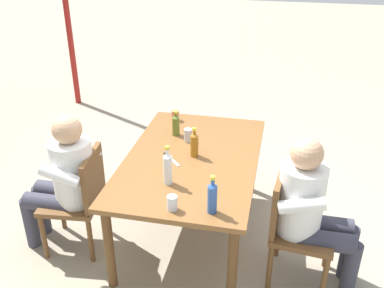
{
  "coord_description": "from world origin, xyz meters",
  "views": [
    {
      "loc": [
        -2.97,
        -0.65,
        2.44
      ],
      "look_at": [
        0.0,
        0.0,
        0.86
      ],
      "focal_mm": 40.7,
      "sensor_mm": 36.0,
      "label": 1
    }
  ],
  "objects_px": {
    "person_in_white_shirt": "(65,177)",
    "backpack_by_near_side": "(210,142)",
    "person_in_plaid_shirt": "(311,207)",
    "cup_steel": "(188,135)",
    "bottle_blue": "(212,197)",
    "bottle_clear": "(168,168)",
    "bottle_olive": "(176,125)",
    "bottle_amber": "(194,144)",
    "table_knife": "(170,158)",
    "chair_near_left": "(293,223)",
    "chair_far_left": "(81,196)",
    "cup_glass": "(172,203)",
    "dining_table": "(192,166)",
    "cup_terracotta": "(175,115)"
  },
  "relations": [
    {
      "from": "bottle_clear",
      "to": "cup_glass",
      "type": "height_order",
      "value": "bottle_clear"
    },
    {
      "from": "chair_far_left",
      "to": "backpack_by_near_side",
      "type": "relative_size",
      "value": 2.12
    },
    {
      "from": "bottle_amber",
      "to": "table_knife",
      "type": "bearing_deg",
      "value": 116.41
    },
    {
      "from": "person_in_white_shirt",
      "to": "bottle_clear",
      "type": "height_order",
      "value": "person_in_white_shirt"
    },
    {
      "from": "person_in_plaid_shirt",
      "to": "cup_steel",
      "type": "xyz_separation_m",
      "value": [
        0.64,
        1.03,
        0.14
      ]
    },
    {
      "from": "chair_near_left",
      "to": "bottle_clear",
      "type": "bearing_deg",
      "value": 92.96
    },
    {
      "from": "chair_near_left",
      "to": "cup_glass",
      "type": "relative_size",
      "value": 8.42
    },
    {
      "from": "chair_near_left",
      "to": "bottle_amber",
      "type": "relative_size",
      "value": 3.51
    },
    {
      "from": "bottle_olive",
      "to": "chair_far_left",
      "type": "bearing_deg",
      "value": 140.64
    },
    {
      "from": "person_in_white_shirt",
      "to": "backpack_by_near_side",
      "type": "height_order",
      "value": "person_in_white_shirt"
    },
    {
      "from": "cup_terracotta",
      "to": "backpack_by_near_side",
      "type": "distance_m",
      "value": 0.91
    },
    {
      "from": "dining_table",
      "to": "bottle_clear",
      "type": "relative_size",
      "value": 5.48
    },
    {
      "from": "chair_far_left",
      "to": "table_knife",
      "type": "bearing_deg",
      "value": -65.18
    },
    {
      "from": "person_in_white_shirt",
      "to": "backpack_by_near_side",
      "type": "relative_size",
      "value": 2.88
    },
    {
      "from": "chair_far_left",
      "to": "person_in_white_shirt",
      "type": "relative_size",
      "value": 0.74
    },
    {
      "from": "person_in_white_shirt",
      "to": "table_knife",
      "type": "distance_m",
      "value": 0.83
    },
    {
      "from": "bottle_clear",
      "to": "backpack_by_near_side",
      "type": "xyz_separation_m",
      "value": [
        1.74,
        -0.01,
        -0.67
      ]
    },
    {
      "from": "bottle_amber",
      "to": "cup_terracotta",
      "type": "bearing_deg",
      "value": 26.61
    },
    {
      "from": "bottle_blue",
      "to": "bottle_clear",
      "type": "xyz_separation_m",
      "value": [
        0.27,
        0.37,
        0.01
      ]
    },
    {
      "from": "cup_glass",
      "to": "backpack_by_near_side",
      "type": "distance_m",
      "value": 2.12
    },
    {
      "from": "chair_far_left",
      "to": "cup_glass",
      "type": "bearing_deg",
      "value": -112.4
    },
    {
      "from": "dining_table",
      "to": "table_knife",
      "type": "xyz_separation_m",
      "value": [
        -0.06,
        0.16,
        0.09
      ]
    },
    {
      "from": "bottle_clear",
      "to": "bottle_olive",
      "type": "bearing_deg",
      "value": 9.99
    },
    {
      "from": "chair_far_left",
      "to": "backpack_by_near_side",
      "type": "height_order",
      "value": "chair_far_left"
    },
    {
      "from": "bottle_clear",
      "to": "cup_steel",
      "type": "relative_size",
      "value": 2.66
    },
    {
      "from": "dining_table",
      "to": "cup_steel",
      "type": "relative_size",
      "value": 14.55
    },
    {
      "from": "person_in_white_shirt",
      "to": "cup_terracotta",
      "type": "distance_m",
      "value": 1.22
    },
    {
      "from": "cup_terracotta",
      "to": "table_knife",
      "type": "distance_m",
      "value": 0.74
    },
    {
      "from": "person_in_plaid_shirt",
      "to": "bottle_blue",
      "type": "height_order",
      "value": "person_in_plaid_shirt"
    },
    {
      "from": "bottle_blue",
      "to": "bottle_clear",
      "type": "height_order",
      "value": "bottle_clear"
    },
    {
      "from": "table_knife",
      "to": "backpack_by_near_side",
      "type": "relative_size",
      "value": 0.47
    },
    {
      "from": "bottle_clear",
      "to": "table_knife",
      "type": "distance_m",
      "value": 0.38
    },
    {
      "from": "dining_table",
      "to": "bottle_clear",
      "type": "bearing_deg",
      "value": 167.97
    },
    {
      "from": "bottle_amber",
      "to": "cup_glass",
      "type": "xyz_separation_m",
      "value": [
        -0.74,
        -0.01,
        -0.06
      ]
    },
    {
      "from": "bottle_amber",
      "to": "backpack_by_near_side",
      "type": "distance_m",
      "value": 1.45
    },
    {
      "from": "person_in_white_shirt",
      "to": "bottle_clear",
      "type": "relative_size",
      "value": 3.91
    },
    {
      "from": "person_in_white_shirt",
      "to": "bottle_blue",
      "type": "bearing_deg",
      "value": -104.32
    },
    {
      "from": "person_in_white_shirt",
      "to": "chair_near_left",
      "type": "bearing_deg",
      "value": -89.7
    },
    {
      "from": "bottle_olive",
      "to": "cup_steel",
      "type": "relative_size",
      "value": 2.02
    },
    {
      "from": "backpack_by_near_side",
      "to": "cup_glass",
      "type": "bearing_deg",
      "value": -177.21
    },
    {
      "from": "table_knife",
      "to": "chair_far_left",
      "type": "bearing_deg",
      "value": 114.82
    },
    {
      "from": "person_in_plaid_shirt",
      "to": "cup_glass",
      "type": "distance_m",
      "value": 0.98
    },
    {
      "from": "cup_steel",
      "to": "bottle_blue",
      "type": "bearing_deg",
      "value": -158.39
    },
    {
      "from": "person_in_white_shirt",
      "to": "bottle_olive",
      "type": "distance_m",
      "value": 1.04
    },
    {
      "from": "person_in_plaid_shirt",
      "to": "table_knife",
      "type": "distance_m",
      "value": 1.14
    },
    {
      "from": "cup_terracotta",
      "to": "dining_table",
      "type": "bearing_deg",
      "value": -155.28
    },
    {
      "from": "dining_table",
      "to": "person_in_plaid_shirt",
      "type": "distance_m",
      "value": 1.0
    },
    {
      "from": "chair_near_left",
      "to": "bottle_clear",
      "type": "relative_size",
      "value": 2.88
    },
    {
      "from": "bottle_clear",
      "to": "cup_glass",
      "type": "relative_size",
      "value": 2.92
    },
    {
      "from": "bottle_clear",
      "to": "cup_glass",
      "type": "xyz_separation_m",
      "value": [
        -0.3,
        -0.11,
        -0.08
      ]
    }
  ]
}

